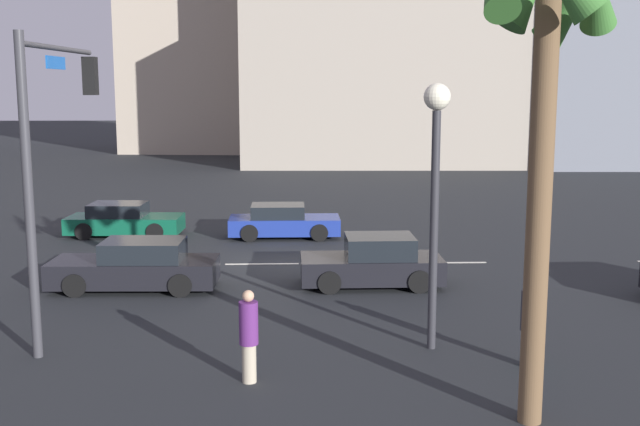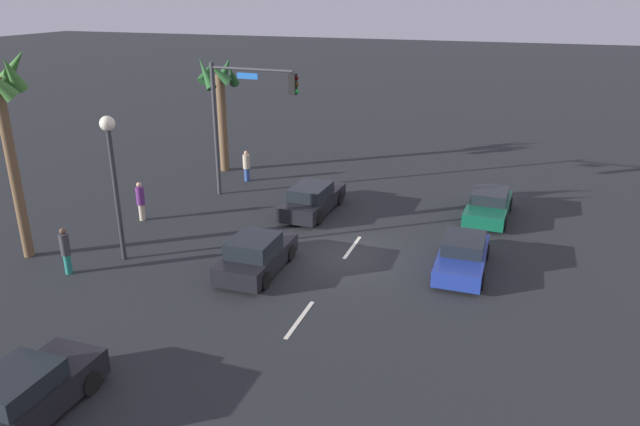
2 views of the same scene
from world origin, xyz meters
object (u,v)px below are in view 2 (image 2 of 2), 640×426
Objects in this scene: car_0 at (256,255)px; car_5 at (462,255)px; streetlamp at (112,160)px; pedestrian_0 at (66,250)px; palm_tree_1 at (219,91)px; pedestrian_2 at (247,165)px; palm_tree_0 at (1,105)px; car_2 at (25,396)px; car_3 at (489,205)px; pedestrian_1 at (141,200)px; car_4 at (313,199)px; traffic_signal at (240,110)px.

car_0 reaches higher than car_5.
streetlamp is at bearing 105.07° from car_5.
pedestrian_0 reaches higher than car_5.
palm_tree_1 is (12.15, 2.08, 0.59)m from streetlamp.
streetlamp is 3.31× the size of pedestrian_2.
car_0 is 10.68m from palm_tree_0.
car_2 is 0.93× the size of car_3.
car_0 is 9.44m from car_2.
car_2 is 0.61× the size of palm_tree_1.
pedestrian_1 is 7.24m from pedestrian_2.
car_4 is 0.69× the size of traffic_signal.
car_3 is 18.12m from pedestrian_0.
pedestrian_2 is (19.32, 3.43, 0.23)m from car_2.
palm_tree_1 is (13.89, 0.92, 3.63)m from pedestrian_0.
pedestrian_0 is 0.22× the size of palm_tree_0.
streetlamp reaches higher than pedestrian_1.
palm_tree_0 is (-11.81, 3.81, 5.11)m from pedestrian_2.
car_0 is 9.41m from traffic_signal.
pedestrian_2 is at bearing -121.98° from palm_tree_1.
pedestrian_1 is at bearing 6.83° from pedestrian_0.
car_3 is 0.54× the size of palm_tree_0.
car_4 is 7.86m from pedestrian_1.
car_4 is 0.70× the size of palm_tree_1.
pedestrian_1 is at bearing 66.72° from car_0.
pedestrian_1 is (-5.63, 14.92, 0.37)m from car_3.
traffic_signal reaches higher than car_3.
car_2 is 2.35× the size of pedestrian_2.
traffic_signal is at bearing 67.03° from car_5.
car_2 is 0.87× the size of car_4.
pedestrian_1 is 0.27× the size of palm_tree_1.
palm_tree_1 is at bearing 79.89° from car_3.
car_2 is 17.35m from traffic_signal.
car_5 is at bearing -37.27° from car_2.
car_4 is at bearing -124.01° from pedestrian_2.
car_0 is 11.37m from pedestrian_2.
palm_tree_0 reaches higher than car_0.
traffic_signal is at bearing -156.87° from pedestrian_2.
traffic_signal is at bearing 77.61° from car_4.
car_5 is (-6.05, 0.50, -0.00)m from car_3.
car_3 is 0.94× the size of car_4.
pedestrian_2 is at bearing 55.99° from car_4.
streetlamp is 0.70× the size of palm_tree_0.
palm_tree_1 reaches higher than streetlamp.
car_4 is at bearing -34.93° from pedestrian_0.
palm_tree_1 is (11.43, 7.45, 3.94)m from car_0.
car_5 is 2.28× the size of pedestrian_0.
car_4 is 11.09m from pedestrian_0.
pedestrian_2 reaches higher than car_2.
traffic_signal is at bearing 95.82° from car_3.
pedestrian_0 is at bearing 34.56° from car_2.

